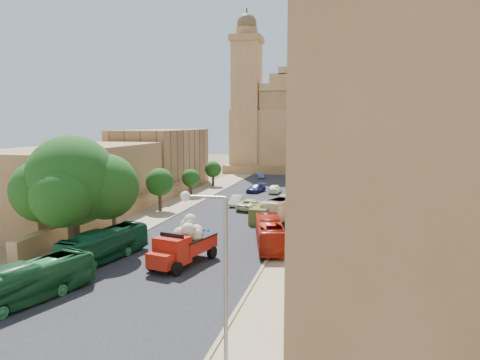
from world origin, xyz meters
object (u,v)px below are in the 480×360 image
at_px(bus_cream_east, 288,207).
at_px(church, 291,130).
at_px(car_white_a, 237,201).
at_px(car_white_b, 275,189).
at_px(car_dkblue, 256,188).
at_px(car_blue_b, 261,176).
at_px(red_truck, 183,243).
at_px(street_tree_d, 213,169).
at_px(pedestrian_b, 295,332).
at_px(street_tree_b, 160,182).
at_px(bus_red_east, 269,233).
at_px(pedestrian_c, 284,231).
at_px(streetlamp, 215,261).
at_px(bus_green_south, 28,283).
at_px(car_blue_a, 192,234).
at_px(pedestrian_a, 276,246).
at_px(bus_green_north, 104,245).
at_px(street_tree_c, 191,178).
at_px(olive_pickup, 263,215).
at_px(ficus_tree, 73,184).
at_px(car_cream, 252,204).
at_px(street_tree_a, 114,204).

bearing_deg(bus_cream_east, church, -63.26).
distance_m(bus_cream_east, car_white_a, 10.18).
distance_m(bus_cream_east, car_white_b, 19.50).
bearing_deg(car_white_a, car_dkblue, 89.73).
bearing_deg(car_blue_b, car_white_a, -98.28).
height_order(red_truck, car_white_b, red_truck).
height_order(street_tree_d, pedestrian_b, street_tree_d).
xyz_separation_m(street_tree_b, street_tree_d, (0.00, 24.00, -0.69)).
height_order(red_truck, car_blue_b, red_truck).
relative_size(bus_red_east, pedestrian_c, 4.74).
xyz_separation_m(streetlamp, car_white_a, (-9.03, 41.79, -4.50)).
bearing_deg(bus_green_south, car_blue_a, 89.91).
distance_m(bus_red_east, pedestrian_a, 2.66).
bearing_deg(bus_green_north, street_tree_c, 108.08).
distance_m(street_tree_c, street_tree_d, 12.00).
height_order(olive_pickup, car_white_a, olive_pickup).
height_order(ficus_tree, bus_cream_east, ficus_tree).
height_order(street_tree_b, car_white_b, street_tree_b).
distance_m(street_tree_b, pedestrian_b, 39.06).
bearing_deg(street_tree_c, bus_green_north, -83.03).
bearing_deg(bus_green_north, car_dkblue, 94.25).
xyz_separation_m(church, bus_cream_east, (6.50, -55.32, -8.18)).
bearing_deg(streetlamp, bus_green_south, 158.52).
distance_m(olive_pickup, car_dkblue, 22.99).
bearing_deg(car_dkblue, streetlamp, -65.96).
xyz_separation_m(red_truck, car_white_a, (-2.03, 26.73, -1.02)).
relative_size(bus_cream_east, car_white_a, 2.26).
xyz_separation_m(car_dkblue, car_white_b, (3.07, -0.16, 0.05)).
bearing_deg(car_cream, pedestrian_b, 121.48).
xyz_separation_m(street_tree_a, car_white_b, (11.94, 30.25, -2.19)).
height_order(street_tree_b, street_tree_c, street_tree_b).
relative_size(street_tree_c, car_white_a, 0.99).
height_order(street_tree_d, car_blue_b, street_tree_d).
height_order(streetlamp, bus_cream_east, streetlamp).
xyz_separation_m(street_tree_a, car_blue_b, (6.14, 49.26, -2.34)).
height_order(car_blue_a, car_cream, car_cream).
xyz_separation_m(street_tree_a, bus_green_north, (4.08, -9.40, -1.62)).
height_order(bus_green_south, bus_cream_east, bus_cream_east).
xyz_separation_m(street_tree_b, car_white_b, (11.94, 18.25, -2.96)).
height_order(ficus_tree, pedestrian_b, ficus_tree).
height_order(street_tree_a, car_white_a, street_tree_a).
relative_size(street_tree_c, bus_green_south, 0.46).
distance_m(church, street_tree_b, 55.83).
height_order(bus_cream_east, car_blue_b, bus_cream_east).
bearing_deg(bus_red_east, bus_green_south, 39.56).
height_order(streetlamp, pedestrian_b, streetlamp).
relative_size(bus_cream_east, pedestrian_c, 4.90).
height_order(church, street_tree_d, church).
bearing_deg(street_tree_d, car_cream, -61.48).
xyz_separation_m(car_white_b, pedestrian_c, (5.56, -30.16, 0.26)).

